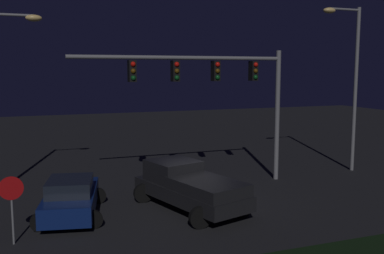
{
  "coord_description": "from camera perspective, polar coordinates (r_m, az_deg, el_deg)",
  "views": [
    {
      "loc": [
        -6.44,
        -16.61,
        5.57
      ],
      "look_at": [
        0.24,
        1.18,
        3.1
      ],
      "focal_mm": 41.52,
      "sensor_mm": 36.0,
      "label": 1
    }
  ],
  "objects": [
    {
      "name": "ground_plane",
      "position": [
        18.67,
        0.58,
        -9.96
      ],
      "size": [
        80.0,
        80.0,
        0.0
      ],
      "primitive_type": "plane",
      "color": "black"
    },
    {
      "name": "pickup_truck",
      "position": [
        17.96,
        -0.55,
        -7.34
      ],
      "size": [
        3.88,
        5.75,
        1.8
      ],
      "rotation": [
        0.0,
        0.0,
        1.86
      ],
      "color": "black",
      "rests_on": "ground_plane"
    },
    {
      "name": "traffic_signal_gantry",
      "position": [
        21.04,
        3.15,
        5.92
      ],
      "size": [
        10.32,
        0.56,
        6.5
      ],
      "color": "slate",
      "rests_on": "ground_plane"
    },
    {
      "name": "car_sedan",
      "position": [
        17.67,
        -15.28,
        -8.73
      ],
      "size": [
        3.05,
        4.67,
        1.51
      ],
      "rotation": [
        0.0,
        0.0,
        1.37
      ],
      "color": "navy",
      "rests_on": "ground_plane"
    },
    {
      "name": "stop_sign",
      "position": [
        15.32,
        -22.18,
        -8.33
      ],
      "size": [
        0.76,
        0.08,
        2.23
      ],
      "color": "slate",
      "rests_on": "ground_plane"
    },
    {
      "name": "street_lamp_right",
      "position": [
        25.52,
        19.61,
        6.8
      ],
      "size": [
        2.36,
        0.44,
        8.85
      ],
      "color": "slate",
      "rests_on": "ground_plane"
    }
  ]
}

